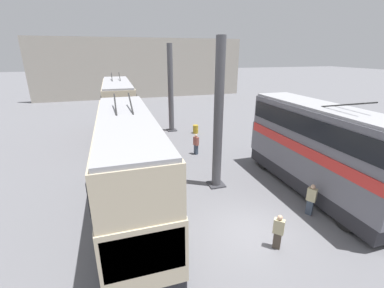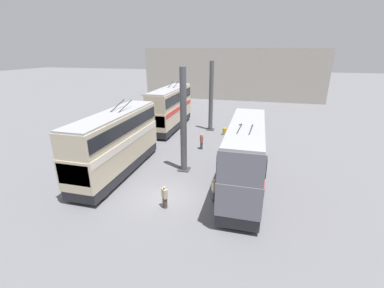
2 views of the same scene
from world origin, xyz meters
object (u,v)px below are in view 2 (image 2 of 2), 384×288
(person_aisle_midway, at_px, (201,141))
(person_by_left_row, at_px, (214,190))
(bus_left_far, at_px, (245,154))
(bus_right_near, at_px, (116,140))
(person_aisle_foreground, at_px, (165,196))
(oil_drum, at_px, (225,131))
(bus_right_far, at_px, (170,106))

(person_aisle_midway, distance_m, person_by_left_row, 9.73)
(person_by_left_row, bearing_deg, bus_left_far, -164.74)
(bus_right_near, bearing_deg, person_by_left_row, -105.32)
(person_aisle_midway, relative_size, person_aisle_foreground, 1.05)
(bus_right_near, height_order, person_aisle_midway, bus_right_near)
(bus_right_near, height_order, oil_drum, bus_right_near)
(bus_left_far, bearing_deg, person_aisle_midway, 32.28)
(person_aisle_midway, height_order, oil_drum, person_aisle_midway)
(bus_left_far, distance_m, person_aisle_foreground, 6.15)
(bus_right_near, xyz_separation_m, person_by_left_row, (-2.29, -8.34, -2.01))
(person_aisle_foreground, relative_size, oil_drum, 1.89)
(bus_right_near, xyz_separation_m, person_aisle_foreground, (-3.83, -5.42, -2.06))
(bus_right_near, distance_m, bus_right_far, 13.28)
(bus_right_far, xyz_separation_m, oil_drum, (-0.91, -7.13, -2.53))
(bus_right_near, distance_m, oil_drum, 14.49)
(bus_right_far, distance_m, person_by_left_row, 17.78)
(bus_right_near, bearing_deg, bus_right_far, -0.00)
(bus_left_far, xyz_separation_m, person_aisle_foreground, (-3.43, 4.69, -2.02))
(bus_right_near, relative_size, person_aisle_midway, 6.40)
(person_aisle_midway, height_order, person_aisle_foreground, person_aisle_midway)
(person_aisle_foreground, bearing_deg, bus_left_far, 169.96)
(bus_right_near, height_order, person_by_left_row, bus_right_near)
(bus_left_far, height_order, oil_drum, bus_left_far)
(person_aisle_midway, bearing_deg, oil_drum, -132.82)
(bus_left_far, height_order, bus_right_far, bus_right_far)
(bus_right_near, bearing_deg, bus_left_far, -92.28)
(bus_right_near, distance_m, person_aisle_foreground, 6.95)
(bus_right_far, distance_m, person_aisle_foreground, 18.08)
(bus_right_near, relative_size, oil_drum, 12.72)
(bus_right_far, height_order, person_aisle_midway, bus_right_far)
(oil_drum, bearing_deg, person_by_left_row, -175.26)
(person_aisle_midway, bearing_deg, bus_right_far, -74.45)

